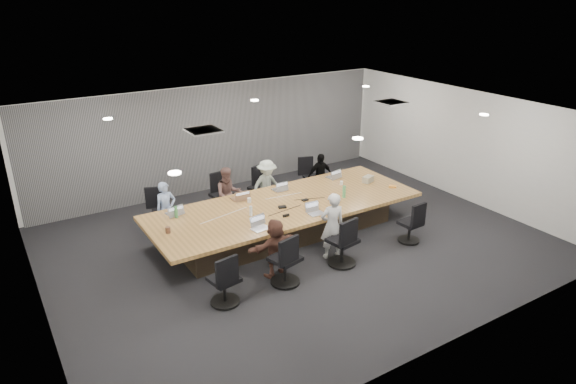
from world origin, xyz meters
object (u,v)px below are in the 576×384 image
chair_6 (342,244)px  bottle_green_left (176,212)px  person_1 (228,194)px  laptop_3 (333,177)px  person_3 (320,176)px  conference_table (286,218)px  snack_packet (393,186)px  laptop_1 (239,198)px  bottle_clear (251,211)px  laptop_2 (279,189)px  chair_2 (260,191)px  chair_3 (312,180)px  laptop_0 (175,213)px  laptop_6 (316,214)px  bottle_green_right (344,192)px  chair_4 (224,283)px  canvas_bag (368,179)px  laptop_5 (261,229)px  chair_5 (285,263)px  person_2 (267,186)px  person_6 (332,226)px  person_5 (275,248)px  stapler (286,215)px  chair_1 (222,198)px  mug_brown (168,230)px  chair_7 (410,226)px

chair_6 → bottle_green_left: bottle_green_left is taller
person_1 → laptop_3: (2.60, -0.55, 0.10)m
chair_6 → person_3: person_3 is taller
conference_table → snack_packet: size_ratio=34.66×
person_1 → bottle_green_left: size_ratio=5.29×
laptop_1 → laptop_3: size_ratio=1.04×
bottle_clear → snack_packet: bearing=-5.6°
chair_6 → laptop_2: (0.05, 2.50, 0.31)m
chair_2 → chair_3: 1.57m
laptop_0 → laptop_6: size_ratio=1.10×
bottle_green_right → bottle_clear: 2.24m
chair_4 → snack_packet: 5.10m
laptop_2 → canvas_bag: 2.20m
laptop_3 → laptop_5: 3.35m
laptop_0 → snack_packet: bearing=156.8°
chair_3 → laptop_6: (-1.62, -2.50, 0.37)m
chair_5 → bottle_clear: bottle_clear is taller
chair_5 → laptop_2: chair_5 is taller
laptop_2 → bottle_green_right: (0.99, -1.19, 0.13)m
laptop_1 → bottle_green_right: 2.35m
person_2 → chair_5: bearing=-118.7°
laptop_3 → person_6: bearing=44.1°
laptop_0 → laptop_5: same height
conference_table → person_5: (-1.06, -1.35, 0.18)m
laptop_5 → stapler: 0.76m
person_2 → bottle_green_left: bearing=-167.7°
laptop_0 → laptop_1: same height
stapler → laptop_5: bearing=-160.4°
person_6 → laptop_5: bearing=-10.1°
bottle_clear → canvas_bag: size_ratio=0.76×
laptop_0 → chair_6: bearing=126.4°
laptop_1 → snack_packet: snack_packet is taller
person_6 → chair_1: bearing=-59.7°
person_5 → mug_brown: person_5 is taller
bottle_green_left → bottle_clear: size_ratio=1.17×
chair_7 → chair_6: bearing=176.9°
chair_3 → laptop_5: size_ratio=2.14×
chair_6 → laptop_5: 1.63m
chair_5 → canvas_bag: size_ratio=3.09×
chair_5 → laptop_5: size_ratio=2.45×
conference_table → laptop_3: laptop_3 is taller
chair_4 → canvas_bag: canvas_bag is taller
chair_6 → person_1: person_1 is taller
laptop_1 → laptop_0: bearing=3.1°
chair_4 → stapler: size_ratio=5.61×
chair_1 → chair_3: chair_1 is taller
chair_1 → laptop_5: bearing=75.8°
chair_5 → laptop_6: (1.32, 0.90, 0.32)m
chair_3 → chair_6: bearing=84.1°
bottle_clear → mug_brown: size_ratio=1.77×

